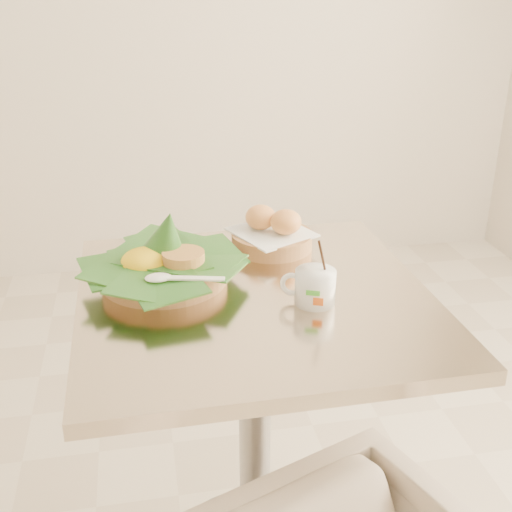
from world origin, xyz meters
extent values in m
cylinder|color=gray|center=(0.17, -0.03, 0.37)|extent=(0.07, 0.07, 0.69)
cube|color=beige|center=(0.17, -0.03, 0.73)|extent=(0.71, 0.71, 0.03)
cylinder|color=#B37C4C|center=(-0.01, 0.06, 0.77)|extent=(0.26, 0.26, 0.04)
cone|color=#164F17|center=(0.01, 0.07, 0.85)|extent=(0.15, 0.16, 0.13)
ellipsoid|color=yellow|center=(-0.04, 0.06, 0.80)|extent=(0.10, 0.10, 0.05)
cylinder|color=#CC9347|center=(0.03, 0.04, 0.81)|extent=(0.09, 0.09, 0.02)
cylinder|color=#B37C4C|center=(0.25, 0.19, 0.77)|extent=(0.19, 0.19, 0.04)
cube|color=white|center=(0.25, 0.19, 0.79)|extent=(0.21, 0.21, 0.01)
ellipsoid|color=orange|center=(0.23, 0.21, 0.82)|extent=(0.07, 0.07, 0.06)
ellipsoid|color=orange|center=(0.28, 0.17, 0.82)|extent=(0.07, 0.07, 0.06)
cylinder|color=white|center=(0.28, -0.09, 0.78)|extent=(0.08, 0.08, 0.07)
torus|color=white|center=(0.24, -0.08, 0.79)|extent=(0.05, 0.03, 0.05)
cylinder|color=#482814|center=(0.28, -0.09, 0.81)|extent=(0.07, 0.07, 0.01)
cylinder|color=black|center=(0.29, -0.09, 0.84)|extent=(0.03, 0.03, 0.10)
cube|color=green|center=(0.26, -0.13, 0.79)|extent=(0.02, 0.01, 0.01)
cube|color=orange|center=(0.27, -0.14, 0.77)|extent=(0.02, 0.01, 0.02)
camera|label=1|loc=(-0.04, -1.16, 1.34)|focal=45.00mm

